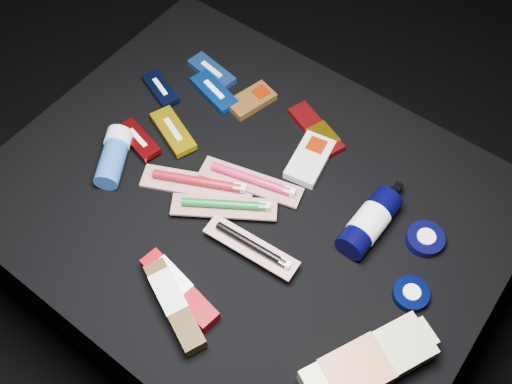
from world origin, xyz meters
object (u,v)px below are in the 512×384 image
Objects in this scene: deodorant_stick at (114,156)px; toothpaste_carton_red at (177,287)px; bodywash_bottle at (365,366)px; lotion_bottle at (369,223)px.

deodorant_stick is 0.76× the size of toothpaste_carton_red.
deodorant_stick reaches higher than bodywash_bottle.
toothpaste_carton_red is (-0.21, -0.31, -0.01)m from lotion_bottle.
bodywash_bottle is 1.76× the size of deodorant_stick.
bodywash_bottle is at bearing -35.64° from deodorant_stick.
deodorant_stick is (-0.63, 0.06, 0.00)m from bodywash_bottle.
lotion_bottle is 1.38× the size of deodorant_stick.
bodywash_bottle is at bearing 22.17° from toothpaste_carton_red.
deodorant_stick is (-0.49, -0.18, -0.00)m from lotion_bottle.
lotion_bottle is 0.38m from toothpaste_carton_red.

